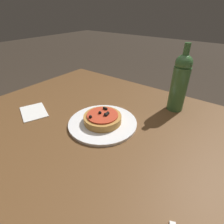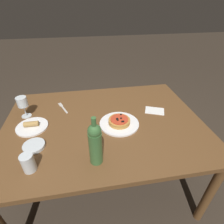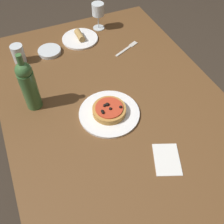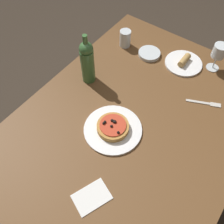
% 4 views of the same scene
% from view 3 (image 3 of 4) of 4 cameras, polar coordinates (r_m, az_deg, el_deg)
% --- Properties ---
extents(ground_plane, '(14.00, 14.00, 0.00)m').
position_cam_3_polar(ground_plane, '(1.92, -0.17, -10.94)').
color(ground_plane, '#382D23').
extents(dining_table, '(1.49, 1.10, 0.70)m').
position_cam_3_polar(dining_table, '(1.40, -0.22, 1.69)').
color(dining_table, brown).
rests_on(dining_table, ground_plane).
extents(dinner_plate, '(0.29, 0.29, 0.01)m').
position_cam_3_polar(dinner_plate, '(1.26, -0.61, -0.24)').
color(dinner_plate, white).
rests_on(dinner_plate, dining_table).
extents(pizza, '(0.16, 0.16, 0.05)m').
position_cam_3_polar(pizza, '(1.25, -0.62, 0.46)').
color(pizza, '#BC843D').
rests_on(pizza, dinner_plate).
extents(wine_glass, '(0.08, 0.08, 0.17)m').
position_cam_3_polar(wine_glass, '(1.77, -3.07, 21.19)').
color(wine_glass, silver).
rests_on(wine_glass, dining_table).
extents(wine_bottle, '(0.08, 0.08, 0.31)m').
position_cam_3_polar(wine_bottle, '(1.26, -17.75, 5.65)').
color(wine_bottle, '#3D6B38').
rests_on(wine_bottle, dining_table).
extents(water_cup, '(0.07, 0.07, 0.11)m').
position_cam_3_polar(water_cup, '(1.60, -19.70, 11.81)').
color(water_cup, silver).
rests_on(water_cup, dining_table).
extents(side_bowl, '(0.14, 0.14, 0.02)m').
position_cam_3_polar(side_bowl, '(1.65, -13.45, 12.75)').
color(side_bowl, silver).
rests_on(side_bowl, dining_table).
extents(fork, '(0.09, 0.18, 0.00)m').
position_cam_3_polar(fork, '(1.65, 3.46, 13.75)').
color(fork, beige).
rests_on(fork, dining_table).
extents(side_plate, '(0.22, 0.22, 0.05)m').
position_cam_3_polar(side_plate, '(1.73, -7.00, 15.67)').
color(side_plate, white).
rests_on(side_plate, dining_table).
extents(paper_napkin, '(0.18, 0.16, 0.00)m').
position_cam_3_polar(paper_napkin, '(1.15, 11.85, -10.04)').
color(paper_napkin, white).
rests_on(paper_napkin, dining_table).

